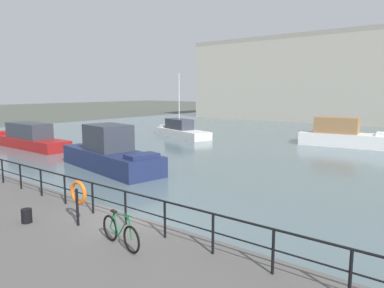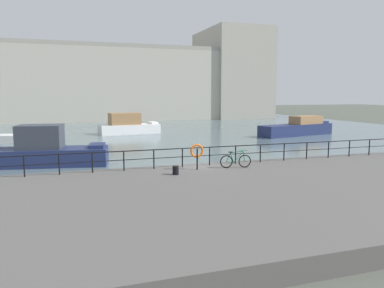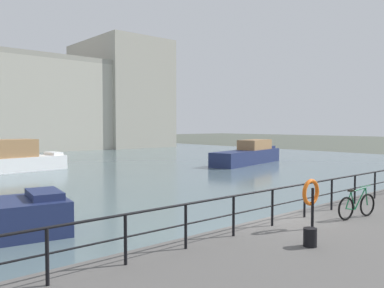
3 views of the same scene
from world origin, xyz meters
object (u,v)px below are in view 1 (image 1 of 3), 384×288
at_px(parked_bicycle, 120,232).
at_px(life_ring_stand, 78,194).
at_px(moored_red_daysailer, 341,135).
at_px(mooring_bollard, 27,216).
at_px(moored_small_launch, 28,138).
at_px(moored_blue_motorboat, 110,154).
at_px(moored_cabin_cruiser, 181,130).

distance_m(parked_bicycle, life_ring_stand, 2.27).
height_order(parked_bicycle, life_ring_stand, life_ring_stand).
distance_m(moored_red_daysailer, mooring_bollard, 27.30).
relative_size(moored_red_daysailer, mooring_bollard, 16.73).
bearing_deg(parked_bicycle, life_ring_stand, -177.24).
relative_size(moored_small_launch, moored_blue_motorboat, 1.17).
bearing_deg(parked_bicycle, mooring_bollard, -160.55).
relative_size(moored_cabin_cruiser, moored_small_launch, 0.81).
relative_size(moored_red_daysailer, moored_small_launch, 0.74).
xyz_separation_m(moored_cabin_cruiser, moored_small_launch, (-5.63, -13.60, 0.13)).
relative_size(moored_cabin_cruiser, moored_blue_motorboat, 0.94).
bearing_deg(moored_red_daysailer, life_ring_stand, -97.50).
relative_size(moored_small_launch, life_ring_stand, 7.12).
height_order(moored_cabin_cruiser, life_ring_stand, moored_cabin_cruiser).
distance_m(moored_small_launch, life_ring_stand, 22.39).
height_order(moored_small_launch, moored_blue_motorboat, moored_blue_motorboat).
bearing_deg(parked_bicycle, moored_red_daysailer, 103.26).
bearing_deg(life_ring_stand, moored_small_launch, 156.29).
xyz_separation_m(parked_bicycle, life_ring_stand, (-2.18, 0.25, 0.59)).
xyz_separation_m(moored_red_daysailer, parked_bicycle, (1.89, -26.58, 0.10)).
bearing_deg(life_ring_stand, moored_blue_motorboat, 136.23).
xyz_separation_m(mooring_bollard, life_ring_stand, (1.46, 0.90, 0.75)).
height_order(moored_red_daysailer, parked_bicycle, moored_red_daysailer).
distance_m(mooring_bollard, life_ring_stand, 1.87).
height_order(moored_cabin_cruiser, moored_red_daysailer, moored_cabin_cruiser).
xyz_separation_m(moored_red_daysailer, mooring_bollard, (-1.75, -27.24, -0.07)).
bearing_deg(moored_red_daysailer, moored_blue_motorboat, -121.34).
height_order(moored_cabin_cruiser, moored_blue_motorboat, moored_cabin_cruiser).
distance_m(moored_small_launch, mooring_bollard, 21.45).
bearing_deg(moored_red_daysailer, mooring_bollard, -100.54).
height_order(moored_blue_motorboat, mooring_bollard, moored_blue_motorboat).
height_order(moored_red_daysailer, life_ring_stand, moored_red_daysailer).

